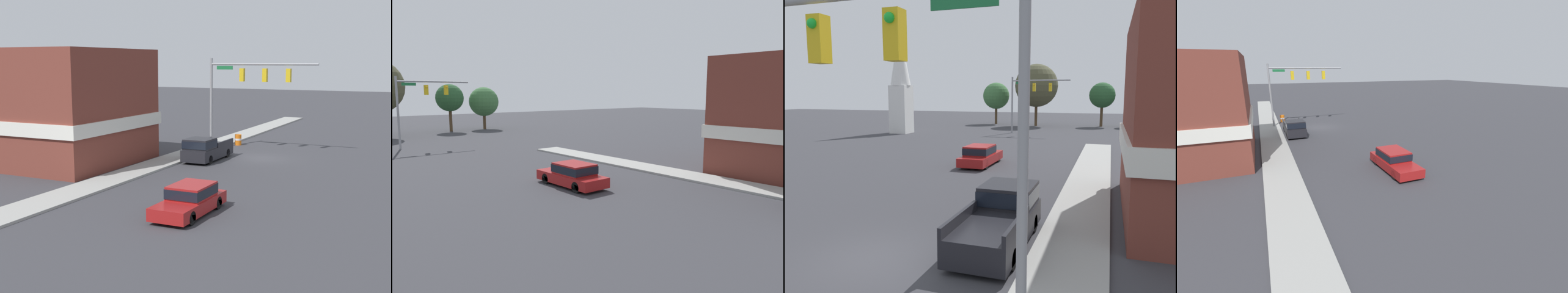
% 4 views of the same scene
% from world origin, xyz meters
% --- Properties ---
extents(ground_plane, '(200.00, 200.00, 0.00)m').
position_xyz_m(ground_plane, '(0.00, 0.00, 0.00)').
color(ground_plane, '#38383D').
extents(sidewalk_curb, '(2.40, 60.00, 0.14)m').
position_xyz_m(sidewalk_curb, '(5.70, 0.00, 0.07)').
color(sidewalk_curb, '#9E9E99').
rests_on(sidewalk_curb, ground).
extents(near_signal_assembly, '(9.03, 0.49, 7.63)m').
position_xyz_m(near_signal_assembly, '(2.17, -2.51, 5.70)').
color(near_signal_assembly, gray).
rests_on(near_signal_assembly, ground).
extents(car_lead, '(1.90, 4.90, 1.46)m').
position_xyz_m(car_lead, '(-2.02, 16.07, 0.76)').
color(car_lead, black).
rests_on(car_lead, ground).
extents(pickup_truck_parked, '(1.97, 5.30, 1.79)m').
position_xyz_m(pickup_truck_parked, '(3.31, 2.73, 0.89)').
color(pickup_truck_parked, black).
rests_on(pickup_truck_parked, ground).
extents(construction_barrel, '(0.59, 0.59, 0.95)m').
position_xyz_m(construction_barrel, '(3.90, -5.52, 0.48)').
color(construction_barrel, orange).
rests_on(construction_barrel, ground).
extents(corner_brick_building, '(11.17, 10.75, 8.23)m').
position_xyz_m(corner_brick_building, '(12.83, 7.74, 4.00)').
color(corner_brick_building, brown).
rests_on(corner_brick_building, ground).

